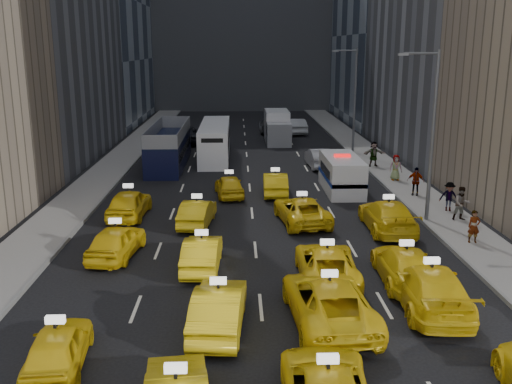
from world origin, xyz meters
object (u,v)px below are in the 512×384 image
at_px(nypd_van, 342,174).
at_px(box_truck, 277,127).
at_px(city_bus, 215,141).
at_px(pedestrian_0, 474,227).
at_px(double_decker, 169,146).

height_order(nypd_van, box_truck, box_truck).
bearing_deg(city_bus, box_truck, 48.56).
height_order(box_truck, pedestrian_0, box_truck).
height_order(city_bus, box_truck, box_truck).
height_order(nypd_van, city_bus, city_bus).
relative_size(double_decker, box_truck, 1.65).
bearing_deg(pedestrian_0, city_bus, 122.66).
bearing_deg(double_decker, box_truck, 50.75).
distance_m(city_bus, pedestrian_0, 25.81).
bearing_deg(city_bus, nypd_van, -58.81).
xyz_separation_m(double_decker, box_truck, (9.28, 10.88, -0.09)).
xyz_separation_m(box_truck, pedestrian_0, (7.17, -30.19, -0.55)).
height_order(nypd_van, pedestrian_0, nypd_van).
relative_size(nypd_van, box_truck, 0.88).
distance_m(city_bus, box_truck, 9.77).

